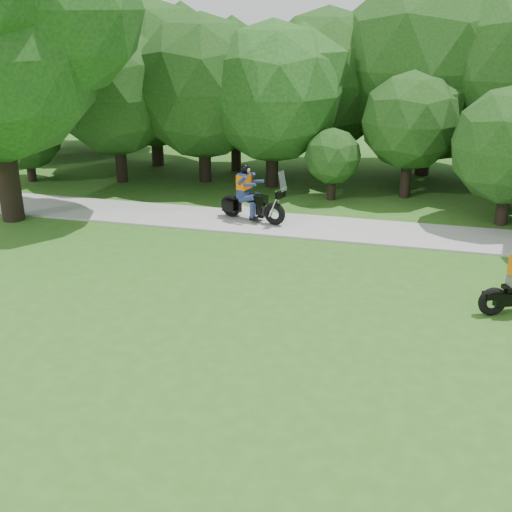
# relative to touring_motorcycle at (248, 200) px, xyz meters

# --- Properties ---
(ground) EXTENTS (100.00, 100.00, 0.00)m
(ground) POSITION_rel_touring_motorcycle_xyz_m (3.25, -8.11, -0.70)
(ground) COLOR #315B1A
(ground) RESTS_ON ground
(walkway) EXTENTS (60.00, 2.20, 0.06)m
(walkway) POSITION_rel_touring_motorcycle_xyz_m (3.25, -0.11, -0.67)
(walkway) COLOR gray
(walkway) RESTS_ON ground
(tree_line) EXTENTS (40.11, 11.75, 7.81)m
(tree_line) POSITION_rel_touring_motorcycle_xyz_m (4.84, 6.34, 2.96)
(tree_line) COLOR black
(tree_line) RESTS_ON ground
(touring_motorcycle) EXTENTS (2.26, 1.18, 1.76)m
(touring_motorcycle) POSITION_rel_touring_motorcycle_xyz_m (0.00, 0.00, 0.00)
(touring_motorcycle) COLOR black
(touring_motorcycle) RESTS_ON walkway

